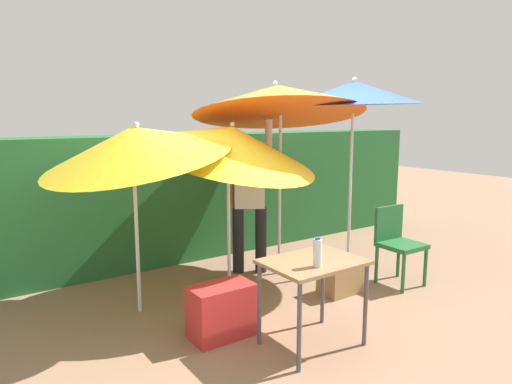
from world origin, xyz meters
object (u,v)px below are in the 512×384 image
umbrella_orange (230,142)px  chair_plastic (397,240)px  umbrella_yellow (135,143)px  person_vendor (250,198)px  umbrella_navy (278,100)px  umbrella_rainbow (354,93)px  crate_cardboard (341,278)px  bottle_water (317,253)px  folding_table (313,271)px  cooler_box (222,311)px

umbrella_orange → chair_plastic: bearing=-24.6°
umbrella_yellow → person_vendor: bearing=14.0°
umbrella_yellow → chair_plastic: 3.09m
umbrella_navy → umbrella_orange: bearing=-163.3°
umbrella_yellow → umbrella_rainbow: bearing=-7.2°
crate_cardboard → umbrella_orange: bearing=146.3°
chair_plastic → bottle_water: bearing=-159.7°
umbrella_yellow → umbrella_navy: size_ratio=0.82×
umbrella_rainbow → crate_cardboard: umbrella_rainbow is taller
umbrella_orange → person_vendor: bearing=40.5°
umbrella_orange → bottle_water: 1.69m
umbrella_yellow → crate_cardboard: umbrella_yellow is taller
person_vendor → folding_table: person_vendor is taller
person_vendor → folding_table: 1.93m
umbrella_yellow → bottle_water: size_ratio=8.57×
chair_plastic → bottle_water: (-1.86, -0.69, 0.35)m
umbrella_rainbow → person_vendor: umbrella_rainbow is taller
chair_plastic → bottle_water: bottle_water is taller
crate_cardboard → bottle_water: 1.54m
umbrella_rainbow → cooler_box: umbrella_rainbow is taller
umbrella_navy → bottle_water: (-0.91, -1.73, -1.24)m
umbrella_navy → folding_table: bearing=-117.6°
umbrella_orange → cooler_box: bearing=-126.6°
umbrella_yellow → crate_cardboard: 2.59m
folding_table → chair_plastic: bearing=17.2°
umbrella_orange → cooler_box: umbrella_orange is taller
chair_plastic → crate_cardboard: 0.84m
umbrella_navy → chair_plastic: 2.12m
umbrella_rainbow → bottle_water: (-1.67, -1.26, -1.32)m
cooler_box → crate_cardboard: size_ratio=1.22×
chair_plastic → crate_cardboard: (-0.75, 0.14, -0.34)m
folding_table → person_vendor: bearing=72.1°
crate_cardboard → bottle_water: bearing=-143.3°
umbrella_orange → chair_plastic: 2.23m
cooler_box → person_vendor: bearing=47.9°
umbrella_rainbow → person_vendor: size_ratio=1.26×
bottle_water → person_vendor: bearing=71.1°
person_vendor → crate_cardboard: bearing=-69.0°
chair_plastic → umbrella_rainbow: bearing=108.1°
cooler_box → crate_cardboard: bearing=4.5°
umbrella_rainbow → umbrella_orange: umbrella_rainbow is taller
folding_table → bottle_water: (-0.08, -0.14, 0.20)m
crate_cardboard → umbrella_yellow: bearing=159.1°
umbrella_orange → crate_cardboard: bearing=-33.7°
umbrella_orange → folding_table: 1.68m
umbrella_orange → umbrella_navy: bearing=16.7°
umbrella_yellow → cooler_box: bearing=-65.7°
umbrella_rainbow → chair_plastic: bearing=-71.9°
person_vendor → chair_plastic: size_ratio=2.11×
person_vendor → folding_table: size_ratio=2.35×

